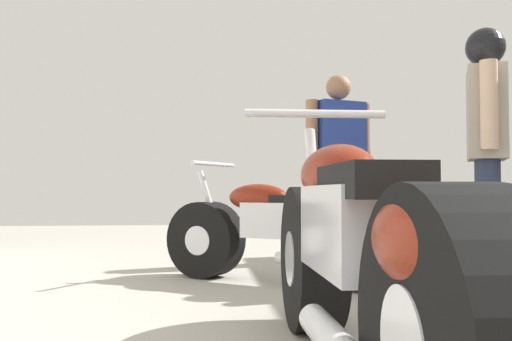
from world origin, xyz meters
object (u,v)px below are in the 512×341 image
at_px(motorcycle_maroon_cruiser, 358,258).
at_px(motorcycle_black_naked, 286,233).
at_px(mechanic_in_blue, 339,156).
at_px(mechanic_with_helmet, 487,128).

distance_m(motorcycle_maroon_cruiser, motorcycle_black_naked, 2.04).
bearing_deg(mechanic_in_blue, motorcycle_black_naked, -118.84).
bearing_deg(motorcycle_maroon_cruiser, mechanic_with_helmet, 53.95).
distance_m(motorcycle_black_naked, mechanic_in_blue, 1.48).
xyz_separation_m(motorcycle_maroon_cruiser, mechanic_in_blue, (0.73, 3.22, 0.53)).
bearing_deg(motorcycle_maroon_cruiser, mechanic_in_blue, 77.27).
relative_size(motorcycle_maroon_cruiser, mechanic_with_helmet, 1.17).
bearing_deg(mechanic_with_helmet, motorcycle_maroon_cruiser, -126.05).
xyz_separation_m(mechanic_in_blue, mechanic_with_helmet, (0.80, -1.12, 0.13)).
distance_m(motorcycle_maroon_cruiser, mechanic_in_blue, 3.34).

